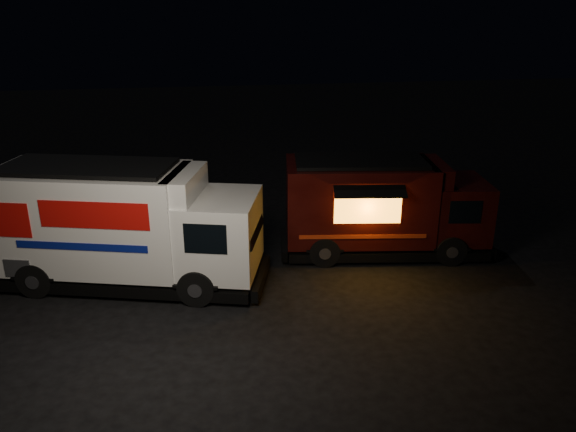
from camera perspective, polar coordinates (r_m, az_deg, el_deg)
The scene contains 3 objects.
ground at distance 14.86m, azimuth -5.06°, elevation -7.42°, with size 80.00×80.00×0.00m, color black.
white_truck at distance 15.13m, azimuth -15.88°, elevation -0.94°, with size 7.09×2.42×3.21m, color white, non-canonical shape.
red_truck at distance 16.73m, azimuth 9.87°, elevation 0.99°, with size 6.15×2.26×2.86m, color #350C09, non-canonical shape.
Camera 1 is at (-0.91, -13.10, 6.95)m, focal length 35.00 mm.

